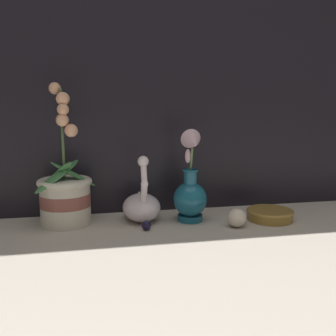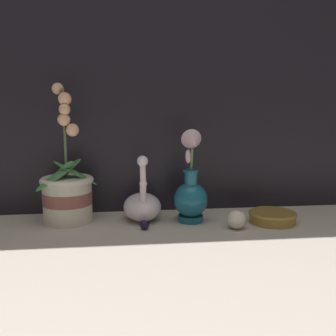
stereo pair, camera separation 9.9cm
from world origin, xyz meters
name	(u,v)px [view 2 (the right image)]	position (x,y,z in m)	size (l,w,h in m)	color
ground_plane	(181,238)	(0.00, 0.00, 0.00)	(2.80, 2.80, 0.00)	#BCB2A3
window_backdrop	(169,34)	(0.00, 0.31, 0.60)	(2.80, 0.03, 1.20)	black
orchid_potted_plant	(67,192)	(-0.34, 0.19, 0.10)	(0.19, 0.20, 0.43)	beige
swan_figurine	(142,204)	(-0.10, 0.18, 0.05)	(0.12, 0.18, 0.22)	white
blue_vase	(191,191)	(0.05, 0.15, 0.10)	(0.11, 0.12, 0.29)	#195B75
glass_sphere	(236,219)	(0.18, 0.06, 0.03)	(0.06, 0.06, 0.06)	beige
amber_dish	(273,216)	(0.31, 0.11, 0.02)	(0.15, 0.15, 0.03)	olive
glass_bauble	(145,225)	(-0.10, 0.08, 0.01)	(0.03, 0.03, 0.03)	#191433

